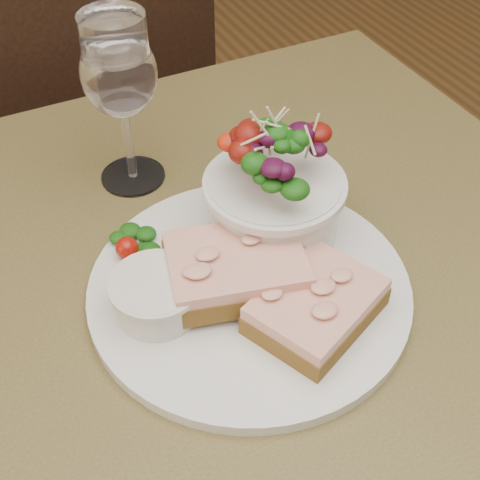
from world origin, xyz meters
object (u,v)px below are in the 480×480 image
sandwich_back (236,268)px  wine_glass (120,79)px  dinner_plate (249,288)px  cafe_table (235,369)px  sandwich_front (316,306)px  ramekin (156,294)px  salad_bowl (275,182)px  chair_far (83,226)px

sandwich_back → wine_glass: wine_glass is taller
dinner_plate → cafe_table: bearing=-162.8°
dinner_plate → sandwich_back: bearing=168.8°
sandwich_front → wine_glass: wine_glass is taller
sandwich_front → ramekin: ramekin is taller
sandwich_front → salad_bowl: bearing=55.6°
sandwich_back → chair_far: bearing=105.6°
ramekin → sandwich_back: bearing=-4.8°
cafe_table → ramekin: bearing=168.1°
wine_glass → salad_bowl: bearing=-59.1°
chair_far → salad_bowl: 0.82m
sandwich_back → ramekin: size_ratio=1.86×
sandwich_back → salad_bowl: (0.07, 0.05, 0.03)m
sandwich_back → dinner_plate: bearing=2.6°
chair_far → dinner_plate: bearing=83.8°
dinner_plate → sandwich_front: (0.03, -0.06, 0.02)m
dinner_plate → sandwich_back: 0.03m
chair_far → salad_bowl: chair_far is taller
chair_far → salad_bowl: (0.09, -0.62, 0.53)m
salad_bowl → sandwich_front: bearing=-100.3°
chair_far → dinner_plate: chair_far is taller
cafe_table → wine_glass: 0.31m
dinner_plate → wine_glass: size_ratio=1.68×
salad_bowl → wine_glass: size_ratio=0.73×
cafe_table → wine_glass: wine_glass is taller
cafe_table → chair_far: chair_far is taller
chair_far → ramekin: 0.83m
ramekin → chair_far: bearing=85.5°
wine_glass → ramekin: bearing=-103.4°
cafe_table → dinner_plate: size_ratio=2.72×
wine_glass → sandwich_front: bearing=-75.3°
salad_bowl → cafe_table: bearing=-140.0°
chair_far → sandwich_back: size_ratio=6.51×
dinner_plate → wine_glass: 0.24m
sandwich_back → salad_bowl: size_ratio=1.09×
salad_bowl → wine_glass: bearing=120.9°
cafe_table → wine_glass: bearing=95.1°
dinner_plate → ramekin: 0.09m
cafe_table → sandwich_back: (0.01, 0.01, 0.14)m
salad_bowl → wine_glass: 0.19m
salad_bowl → chair_far: bearing=98.0°
dinner_plate → salad_bowl: bearing=45.6°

